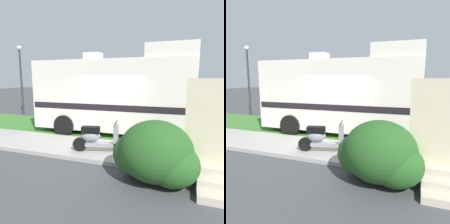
# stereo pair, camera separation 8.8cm
# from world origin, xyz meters

# --- Properties ---
(ground_plane) EXTENTS (80.00, 80.00, 0.00)m
(ground_plane) POSITION_xyz_m (0.00, 0.00, 0.00)
(ground_plane) COLOR #424244
(sidewalk) EXTENTS (24.00, 2.00, 0.12)m
(sidewalk) POSITION_xyz_m (0.00, -1.20, 0.06)
(sidewalk) COLOR #9E9B93
(sidewalk) RESTS_ON ground
(grass_strip) EXTENTS (24.00, 3.40, 0.08)m
(grass_strip) POSITION_xyz_m (0.00, 1.50, 0.04)
(grass_strip) COLOR #3D752D
(grass_strip) RESTS_ON ground
(motorhome_rv) EXTENTS (6.61, 2.71, 3.64)m
(motorhome_rv) POSITION_xyz_m (-0.13, 1.29, 1.74)
(motorhome_rv) COLOR silver
(motorhome_rv) RESTS_ON ground
(scooter) EXTENTS (1.69, 0.65, 0.97)m
(scooter) POSITION_xyz_m (0.19, -1.52, 0.58)
(scooter) COLOR black
(scooter) RESTS_ON ground
(bicycle) EXTENTS (1.70, 0.52, 0.88)m
(bicycle) POSITION_xyz_m (2.41, -1.47, 0.49)
(bicycle) COLOR black
(bicycle) RESTS_ON ground
(pickup_truck_near) EXTENTS (5.79, 2.24, 1.78)m
(pickup_truck_near) POSITION_xyz_m (1.09, 6.21, 0.95)
(pickup_truck_near) COLOR silver
(pickup_truck_near) RESTS_ON ground
(pickup_truck_far) EXTENTS (5.19, 2.23, 1.72)m
(pickup_truck_far) POSITION_xyz_m (-0.01, 9.30, 0.93)
(pickup_truck_far) COLOR maroon
(pickup_truck_far) RESTS_ON ground
(bush_by_porch) EXTENTS (2.02, 1.52, 1.43)m
(bush_by_porch) POSITION_xyz_m (2.11, -2.68, 0.68)
(bush_by_porch) COLOR #23511E
(bush_by_porch) RESTS_ON ground
(bottle_green) EXTENTS (0.08, 0.08, 0.30)m
(bottle_green) POSITION_xyz_m (2.86, -0.90, 0.25)
(bottle_green) COLOR #19722D
(bottle_green) RESTS_ON ground
(bottle_spare) EXTENTS (0.07, 0.07, 0.23)m
(bottle_spare) POSITION_xyz_m (2.67, -1.03, 0.22)
(bottle_spare) COLOR brown
(bottle_spare) RESTS_ON ground
(street_lamp_post) EXTENTS (0.28, 0.28, 4.45)m
(street_lamp_post) POSITION_xyz_m (-7.41, 3.60, 2.69)
(street_lamp_post) COLOR #333338
(street_lamp_post) RESTS_ON ground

